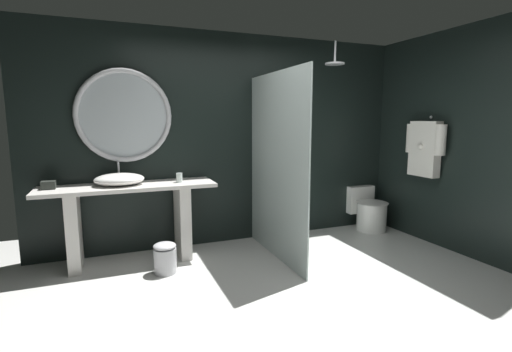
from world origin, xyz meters
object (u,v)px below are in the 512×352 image
object	(u,v)px
waste_bin	(165,258)
round_wall_mirror	(124,116)
vessel_sink	(119,179)
hanging_bathrobe	(425,146)
toilet	(368,210)
tissue_box	(48,185)
tumbler_cup	(179,178)
rain_shower_head	(335,62)

from	to	relation	value
waste_bin	round_wall_mirror	bearing A→B (deg)	112.32
vessel_sink	waste_bin	size ratio (longest dim) A/B	1.60
hanging_bathrobe	toilet	bearing A→B (deg)	110.58
tissue_box	hanging_bathrobe	distance (m)	4.32
round_wall_mirror	toilet	bearing A→B (deg)	-3.38
tumbler_cup	rain_shower_head	world-z (taller)	rain_shower_head
vessel_sink	toilet	size ratio (longest dim) A/B	0.81
tissue_box	waste_bin	size ratio (longest dim) A/B	0.40
tissue_box	toilet	world-z (taller)	tissue_box
round_wall_mirror	toilet	xyz separation A→B (m)	(3.22, -0.19, -1.33)
tumbler_cup	rain_shower_head	size ratio (longest dim) A/B	0.38
hanging_bathrobe	toilet	world-z (taller)	hanging_bathrobe
round_wall_mirror	hanging_bathrobe	size ratio (longest dim) A/B	1.38
vessel_sink	toilet	bearing A→B (deg)	0.77
waste_bin	toilet	bearing A→B (deg)	10.16
tissue_box	waste_bin	bearing A→B (deg)	-25.37
tissue_box	round_wall_mirror	distance (m)	1.06
toilet	hanging_bathrobe	bearing A→B (deg)	-69.42
hanging_bathrobe	tumbler_cup	bearing A→B (deg)	168.34
vessel_sink	round_wall_mirror	bearing A→B (deg)	68.69
tumbler_cup	tissue_box	size ratio (longest dim) A/B	0.81
tumbler_cup	rain_shower_head	bearing A→B (deg)	-4.03
tumbler_cup	toilet	size ratio (longest dim) A/B	0.17
toilet	round_wall_mirror	bearing A→B (deg)	176.62
rain_shower_head	round_wall_mirror	bearing A→B (deg)	170.28
waste_bin	tumbler_cup	bearing A→B (deg)	60.52
round_wall_mirror	rain_shower_head	world-z (taller)	rain_shower_head
vessel_sink	waste_bin	xyz separation A→B (m)	(0.38, -0.48, -0.76)
tumbler_cup	toilet	bearing A→B (deg)	2.01
tissue_box	tumbler_cup	bearing A→B (deg)	-3.18
rain_shower_head	waste_bin	distance (m)	3.01
hanging_bathrobe	toilet	size ratio (longest dim) A/B	1.19
round_wall_mirror	rain_shower_head	size ratio (longest dim) A/B	3.68
tumbler_cup	hanging_bathrobe	world-z (taller)	hanging_bathrobe
toilet	tissue_box	bearing A→B (deg)	-179.69
tumbler_cup	hanging_bathrobe	size ratio (longest dim) A/B	0.14
tumbler_cup	toilet	xyz separation A→B (m)	(2.68, 0.09, -0.65)
round_wall_mirror	toilet	world-z (taller)	round_wall_mirror
round_wall_mirror	waste_bin	distance (m)	1.63
vessel_sink	rain_shower_head	world-z (taller)	rain_shower_head
toilet	waste_bin	distance (m)	2.98
vessel_sink	rain_shower_head	bearing A→B (deg)	-4.16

